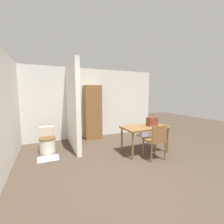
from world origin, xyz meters
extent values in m
plane|color=#4C3D30|center=(0.00, 0.00, 0.00)|extent=(16.00, 16.00, 0.00)
cube|color=white|center=(0.00, 3.33, 1.25)|extent=(5.37, 0.12, 2.50)
cube|color=white|center=(-2.25, 1.64, 1.25)|extent=(0.12, 4.27, 2.50)
cube|color=white|center=(-0.72, 2.43, 1.25)|extent=(0.12, 1.68, 2.50)
cube|color=brown|center=(0.98, 1.21, 0.70)|extent=(1.24, 0.68, 0.04)
cylinder|color=brown|center=(0.42, 0.92, 0.34)|extent=(0.05, 0.05, 0.68)
cylinder|color=brown|center=(1.54, 0.92, 0.34)|extent=(0.05, 0.05, 0.68)
cylinder|color=brown|center=(0.42, 1.49, 0.34)|extent=(0.05, 0.05, 0.68)
cylinder|color=brown|center=(1.54, 1.49, 0.34)|extent=(0.05, 0.05, 0.68)
cube|color=brown|center=(0.96, 0.80, 0.46)|extent=(0.48, 0.48, 0.04)
cube|color=brown|center=(0.94, 0.59, 0.67)|extent=(0.40, 0.07, 0.38)
cylinder|color=brown|center=(0.79, 1.00, 0.22)|extent=(0.04, 0.04, 0.44)
cylinder|color=brown|center=(1.17, 0.97, 0.22)|extent=(0.04, 0.04, 0.44)
cylinder|color=brown|center=(0.76, 0.63, 0.22)|extent=(0.04, 0.04, 0.44)
cylinder|color=brown|center=(1.13, 0.59, 0.22)|extent=(0.04, 0.04, 0.44)
cylinder|color=silver|center=(-1.46, 2.24, 0.20)|extent=(0.41, 0.41, 0.39)
cylinder|color=brown|center=(-1.46, 2.24, 0.40)|extent=(0.44, 0.44, 0.02)
cube|color=silver|center=(-1.46, 2.52, 0.53)|extent=(0.39, 0.18, 0.28)
cube|color=brown|center=(1.22, 1.21, 0.84)|extent=(0.28, 0.17, 0.24)
torus|color=brown|center=(1.22, 1.21, 0.96)|extent=(0.17, 0.01, 0.17)
cube|color=brown|center=(0.07, 3.05, 0.95)|extent=(0.58, 0.41, 1.89)
sphere|color=black|center=(0.23, 2.83, 1.04)|extent=(0.02, 0.02, 0.02)
cube|color=silver|center=(-1.46, 1.82, 0.01)|extent=(0.49, 0.37, 0.01)
cube|color=#9E9EA3|center=(1.89, 2.48, 0.22)|extent=(0.29, 0.19, 0.43)
camera|label=1|loc=(-1.47, -2.06, 1.60)|focal=24.00mm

